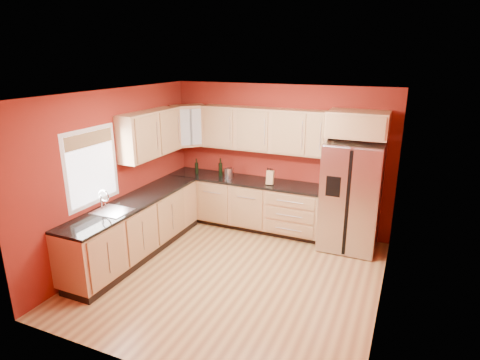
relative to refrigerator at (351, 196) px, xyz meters
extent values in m
plane|color=#8D5E36|center=(-1.35, -1.62, -0.89)|extent=(4.00, 4.00, 0.00)
plane|color=white|center=(-1.35, -1.62, 1.71)|extent=(4.00, 4.00, 0.00)
cube|color=maroon|center=(-1.35, 0.38, 0.41)|extent=(4.00, 0.04, 2.60)
cube|color=maroon|center=(-1.35, -3.62, 0.41)|extent=(4.00, 0.04, 2.60)
cube|color=maroon|center=(-3.35, -1.62, 0.41)|extent=(0.04, 4.00, 2.60)
cube|color=maroon|center=(0.65, -1.62, 0.41)|extent=(0.04, 4.00, 2.60)
cube|color=tan|center=(-1.90, 0.07, -0.45)|extent=(2.90, 0.60, 0.88)
cube|color=tan|center=(-3.05, -1.62, -0.45)|extent=(0.60, 2.80, 0.88)
cube|color=black|center=(-1.90, 0.06, 0.01)|extent=(2.90, 0.62, 0.04)
cube|color=black|center=(-3.04, -1.62, 0.01)|extent=(0.62, 2.80, 0.04)
cube|color=tan|center=(-1.60, 0.21, 0.94)|extent=(2.30, 0.33, 0.75)
cube|color=tan|center=(-3.19, -0.90, 0.94)|extent=(0.33, 1.35, 0.75)
cube|color=tan|center=(-3.02, 0.04, 0.94)|extent=(0.67, 0.67, 0.75)
cube|color=tan|center=(0.00, 0.07, 1.16)|extent=(0.92, 0.60, 0.40)
cube|color=silver|center=(0.00, 0.00, 0.00)|extent=(0.90, 0.75, 1.78)
cube|color=white|center=(-3.33, -2.12, 0.66)|extent=(0.03, 0.90, 1.00)
cylinder|color=silver|center=(-2.23, 0.03, 0.12)|extent=(0.11, 0.11, 0.17)
cylinder|color=silver|center=(-2.18, 0.01, 0.13)|extent=(0.13, 0.13, 0.20)
cube|color=tan|center=(-1.38, -0.01, 0.15)|extent=(0.13, 0.12, 0.24)
cylinder|color=silver|center=(-1.41, 0.08, 0.13)|extent=(0.09, 0.09, 0.20)
camera|label=1|loc=(0.80, -6.31, 2.18)|focal=30.00mm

